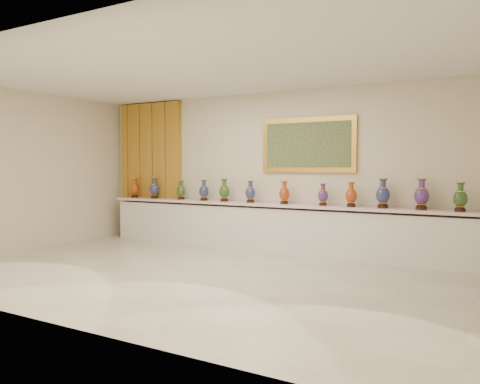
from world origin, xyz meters
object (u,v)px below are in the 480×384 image
at_px(vase_1, 154,189).
at_px(vase_0, 135,189).
at_px(counter, 270,228).
at_px(vase_2, 181,191).

bearing_deg(vase_1, vase_0, 179.51).
relative_size(counter, vase_1, 16.26).
xyz_separation_m(counter, vase_1, (-2.77, -0.02, 0.66)).
relative_size(vase_1, vase_2, 1.12).
bearing_deg(counter, vase_2, 179.70).
bearing_deg(vase_0, counter, 0.31).
xyz_separation_m(vase_0, vase_1, (0.57, -0.00, 0.01)).
relative_size(vase_0, vase_1, 0.95).
height_order(counter, vase_0, vase_0).
xyz_separation_m(vase_1, vase_2, (0.69, 0.03, -0.02)).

